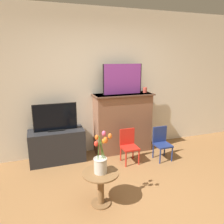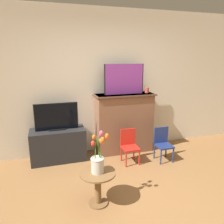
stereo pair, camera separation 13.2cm
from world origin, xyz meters
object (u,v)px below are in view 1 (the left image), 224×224
(painting, at_px, (123,79))
(chair_red, at_px, (129,144))
(chair_blue, at_px, (162,142))
(vase_tulips, at_px, (101,161))
(tv_monitor, at_px, (55,118))

(painting, height_order, chair_red, painting)
(painting, height_order, chair_blue, painting)
(chair_blue, bearing_deg, vase_tulips, -148.23)
(painting, relative_size, tv_monitor, 1.03)
(chair_red, relative_size, chair_blue, 1.00)
(tv_monitor, bearing_deg, painting, 1.84)
(tv_monitor, relative_size, chair_red, 1.25)
(chair_blue, distance_m, vase_tulips, 1.68)
(chair_red, xyz_separation_m, vase_tulips, (-0.80, -0.96, 0.28))
(chair_red, bearing_deg, chair_blue, -8.42)
(tv_monitor, height_order, chair_red, tv_monitor)
(chair_red, distance_m, chair_blue, 0.62)
(chair_red, xyz_separation_m, chair_blue, (0.61, -0.09, 0.00))
(chair_blue, height_order, vase_tulips, vase_tulips)
(chair_red, height_order, chair_blue, same)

